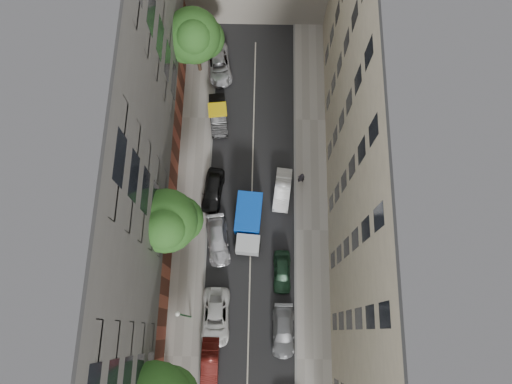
{
  "coord_description": "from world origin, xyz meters",
  "views": [
    {
      "loc": [
        0.64,
        -8.95,
        40.58
      ],
      "look_at": [
        0.42,
        1.7,
        6.0
      ],
      "focal_mm": 32.0,
      "sensor_mm": 36.0,
      "label": 1
    }
  ],
  "objects_px": {
    "car_right_1": "(283,331)",
    "car_right_3": "(282,190)",
    "car_left_3": "(218,241)",
    "tree_far": "(194,38)",
    "car_left_1": "(210,362)",
    "car_left_2": "(216,317)",
    "car_right_2": "(282,272)",
    "car_left_5": "(218,115)",
    "tree_mid": "(167,223)",
    "car_left_4": "(213,190)",
    "pedestrian": "(301,178)",
    "tarp_truck": "(248,223)",
    "lamp_post": "(183,315)",
    "car_left_6": "(219,65)"
  },
  "relations": [
    {
      "from": "tarp_truck",
      "to": "car_left_5",
      "type": "distance_m",
      "value": 11.23
    },
    {
      "from": "car_left_1",
      "to": "car_right_1",
      "type": "height_order",
      "value": "car_left_1"
    },
    {
      "from": "car_left_1",
      "to": "car_left_2",
      "type": "height_order",
      "value": "car_left_2"
    },
    {
      "from": "car_right_2",
      "to": "lamp_post",
      "type": "height_order",
      "value": "lamp_post"
    },
    {
      "from": "car_left_3",
      "to": "tree_far",
      "type": "distance_m",
      "value": 18.35
    },
    {
      "from": "car_right_1",
      "to": "car_right_3",
      "type": "distance_m",
      "value": 12.4
    },
    {
      "from": "car_left_2",
      "to": "car_right_3",
      "type": "height_order",
      "value": "car_left_2"
    },
    {
      "from": "car_left_2",
      "to": "car_right_1",
      "type": "height_order",
      "value": "car_left_2"
    },
    {
      "from": "car_left_5",
      "to": "car_left_6",
      "type": "height_order",
      "value": "car_left_5"
    },
    {
      "from": "car_left_3",
      "to": "car_left_4",
      "type": "height_order",
      "value": "car_left_4"
    },
    {
      "from": "car_left_1",
      "to": "car_right_3",
      "type": "xyz_separation_m",
      "value": [
        5.9,
        15.0,
        0.02
      ]
    },
    {
      "from": "car_left_2",
      "to": "lamp_post",
      "type": "relative_size",
      "value": 0.7
    },
    {
      "from": "car_left_4",
      "to": "car_right_2",
      "type": "distance_m",
      "value": 9.68
    },
    {
      "from": "tree_far",
      "to": "tarp_truck",
      "type": "bearing_deg",
      "value": -71.91
    },
    {
      "from": "lamp_post",
      "to": "car_right_1",
      "type": "bearing_deg",
      "value": -7.1
    },
    {
      "from": "car_right_2",
      "to": "pedestrian",
      "type": "bearing_deg",
      "value": 78.5
    },
    {
      "from": "car_left_3",
      "to": "car_left_5",
      "type": "distance_m",
      "value": 12.25
    },
    {
      "from": "car_left_2",
      "to": "car_left_4",
      "type": "xyz_separation_m",
      "value": [
        -0.78,
        11.2,
        0.04
      ]
    },
    {
      "from": "car_left_2",
      "to": "car_left_3",
      "type": "xyz_separation_m",
      "value": [
        -0.11,
        6.56,
        -0.02
      ]
    },
    {
      "from": "car_left_1",
      "to": "car_left_5",
      "type": "distance_m",
      "value": 22.4
    },
    {
      "from": "car_left_5",
      "to": "lamp_post",
      "type": "bearing_deg",
      "value": -101.61
    },
    {
      "from": "car_right_1",
      "to": "tree_mid",
      "type": "distance_m",
      "value": 13.46
    },
    {
      "from": "car_left_1",
      "to": "car_right_1",
      "type": "distance_m",
      "value": 6.57
    },
    {
      "from": "pedestrian",
      "to": "car_left_5",
      "type": "bearing_deg",
      "value": -41.5
    },
    {
      "from": "car_left_1",
      "to": "tree_mid",
      "type": "xyz_separation_m",
      "value": [
        -3.21,
        10.29,
        6.04
      ]
    },
    {
      "from": "car_left_4",
      "to": "lamp_post",
      "type": "bearing_deg",
      "value": -90.43
    },
    {
      "from": "car_left_5",
      "to": "car_right_3",
      "type": "bearing_deg",
      "value": -56.84
    },
    {
      "from": "tree_mid",
      "to": "car_right_3",
      "type": "bearing_deg",
      "value": 27.35
    },
    {
      "from": "car_left_3",
      "to": "tarp_truck",
      "type": "bearing_deg",
      "value": 20.25
    },
    {
      "from": "car_left_1",
      "to": "car_left_2",
      "type": "distance_m",
      "value": 3.61
    },
    {
      "from": "car_right_3",
      "to": "pedestrian",
      "type": "relative_size",
      "value": 2.19
    },
    {
      "from": "tarp_truck",
      "to": "car_left_4",
      "type": "bearing_deg",
      "value": 141.18
    },
    {
      "from": "car_right_1",
      "to": "car_right_3",
      "type": "xyz_separation_m",
      "value": [
        -0.13,
        12.4,
        0.03
      ]
    },
    {
      "from": "car_left_6",
      "to": "car_right_2",
      "type": "distance_m",
      "value": 21.46
    },
    {
      "from": "car_right_3",
      "to": "pedestrian",
      "type": "distance_m",
      "value": 2.04
    },
    {
      "from": "car_left_3",
      "to": "car_right_2",
      "type": "bearing_deg",
      "value": -33.69
    },
    {
      "from": "car_right_2",
      "to": "car_left_1",
      "type": "bearing_deg",
      "value": -128.33
    },
    {
      "from": "car_right_2",
      "to": "tree_far",
      "type": "bearing_deg",
      "value": 112.03
    },
    {
      "from": "car_left_1",
      "to": "car_right_2",
      "type": "xyz_separation_m",
      "value": [
        5.9,
        7.52,
        -0.02
      ]
    },
    {
      "from": "tarp_truck",
      "to": "tree_far",
      "type": "bearing_deg",
      "value": 112.34
    },
    {
      "from": "car_left_2",
      "to": "car_right_3",
      "type": "distance_m",
      "value": 12.7
    },
    {
      "from": "tarp_truck",
      "to": "car_left_1",
      "type": "relative_size",
      "value": 1.37
    },
    {
      "from": "car_right_1",
      "to": "car_left_4",
      "type": "bearing_deg",
      "value": 118.0
    },
    {
      "from": "car_left_6",
      "to": "car_left_3",
      "type": "bearing_deg",
      "value": -96.94
    },
    {
      "from": "car_left_4",
      "to": "car_right_3",
      "type": "relative_size",
      "value": 1.05
    },
    {
      "from": "car_right_3",
      "to": "car_left_5",
      "type": "bearing_deg",
      "value": 135.8
    },
    {
      "from": "tarp_truck",
      "to": "car_left_1",
      "type": "bearing_deg",
      "value": -99.62
    },
    {
      "from": "tarp_truck",
      "to": "pedestrian",
      "type": "height_order",
      "value": "tarp_truck"
    },
    {
      "from": "car_left_2",
      "to": "car_left_4",
      "type": "bearing_deg",
      "value": 93.03
    },
    {
      "from": "pedestrian",
      "to": "lamp_post",
      "type": "bearing_deg",
      "value": 50.0
    }
  ]
}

